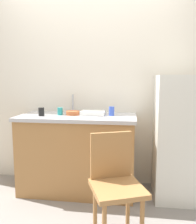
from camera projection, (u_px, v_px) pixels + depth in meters
ground_plane at (76, 222)px, 2.24m from camera, size 8.00×8.00×0.00m
back_wall at (93, 84)px, 3.05m from camera, size 4.80×0.10×2.54m
cabinet_base at (78, 155)px, 2.84m from camera, size 1.32×0.60×0.88m
countertop at (77, 117)px, 2.77m from camera, size 1.36×0.64×0.04m
faucet at (73, 103)px, 3.02m from camera, size 0.02×0.02×0.22m
refrigerator at (179, 137)px, 2.66m from camera, size 0.52×0.57×1.38m
chair at (115, 182)px, 1.95m from camera, size 0.52×0.52×0.89m
dish_tray at (93, 113)px, 2.78m from camera, size 0.28×0.20×0.05m
terracotta_bowl at (73, 113)px, 2.79m from camera, size 0.16×0.16×0.05m
cup_blue at (112, 111)px, 2.73m from camera, size 0.06×0.06×0.10m
cup_black at (41, 112)px, 2.72m from camera, size 0.07×0.07×0.10m
cup_teal at (60, 111)px, 2.79m from camera, size 0.06×0.06×0.09m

